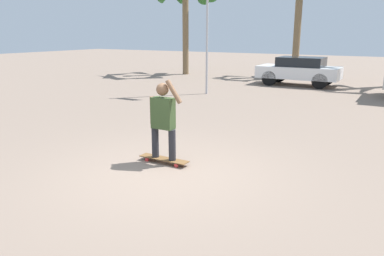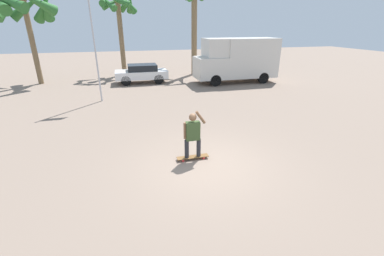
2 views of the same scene
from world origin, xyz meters
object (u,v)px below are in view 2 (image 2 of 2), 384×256
object	(u,v)px
palm_tree_near_van	(194,4)
palm_tree_far_left	(25,7)
parked_car_white	(142,73)
skateboard	(193,157)
camper_van	(237,59)
palm_tree_center_background	(119,9)
flagpole	(94,31)
person_skateboarder	(193,133)

from	to	relation	value
palm_tree_near_van	palm_tree_far_left	xyz separation A→B (m)	(-12.27, -1.02, -0.43)
parked_car_white	palm_tree_near_van	xyz separation A→B (m)	(4.82, 2.70, 4.98)
palm_tree_near_van	parked_car_white	bearing A→B (deg)	-150.76
skateboard	camper_van	bearing A→B (deg)	59.96
skateboard	palm_tree_center_background	bearing A→B (deg)	96.44
parked_car_white	palm_tree_far_left	bearing A→B (deg)	167.31
flagpole	camper_van	bearing A→B (deg)	17.18
palm_tree_center_background	person_skateboarder	bearing A→B (deg)	-83.56
person_skateboarder	palm_tree_center_background	xyz separation A→B (m)	(-1.87, 16.58, 4.39)
palm_tree_near_van	palm_tree_far_left	distance (m)	12.32
palm_tree_far_left	skateboard	bearing A→B (deg)	-60.66
palm_tree_far_left	flagpole	size ratio (longest dim) A/B	0.99
camper_van	palm_tree_far_left	distance (m)	15.33
person_skateboarder	camper_van	bearing A→B (deg)	59.96
skateboard	person_skateboarder	distance (m)	0.88
palm_tree_near_van	palm_tree_center_background	size ratio (longest dim) A/B	1.14
person_skateboarder	parked_car_white	size ratio (longest dim) A/B	0.41
parked_car_white	palm_tree_far_left	distance (m)	8.89
camper_van	palm_tree_center_background	distance (m)	10.56
parked_car_white	palm_tree_center_background	world-z (taller)	palm_tree_center_background
camper_van	palm_tree_near_van	xyz separation A→B (m)	(-2.29, 4.27, 3.98)
flagpole	person_skateboarder	bearing A→B (deg)	-68.18
camper_van	flagpole	bearing A→B (deg)	-162.82
camper_van	parked_car_white	bearing A→B (deg)	167.52
parked_car_white	palm_tree_far_left	size ratio (longest dim) A/B	0.59
palm_tree_center_background	camper_van	bearing A→B (deg)	-33.06
person_skateboarder	flagpole	bearing A→B (deg)	111.82
palm_tree_near_van	palm_tree_far_left	bearing A→B (deg)	-175.24
palm_tree_near_van	palm_tree_far_left	size ratio (longest dim) A/B	1.15
palm_tree_near_van	person_skateboarder	bearing A→B (deg)	-105.12
person_skateboarder	palm_tree_far_left	size ratio (longest dim) A/B	0.24
palm_tree_near_van	skateboard	bearing A→B (deg)	-105.11
parked_car_white	palm_tree_center_background	size ratio (longest dim) A/B	0.59
parked_car_white	skateboard	bearing A→B (deg)	-87.06
person_skateboarder	palm_tree_near_van	distance (m)	16.68
palm_tree_center_background	skateboard	bearing A→B (deg)	-83.56
camper_van	palm_tree_far_left	size ratio (longest dim) A/B	0.95
skateboard	palm_tree_near_van	distance (m)	16.95
person_skateboarder	flagpole	xyz separation A→B (m)	(-3.26, 8.16, 2.87)
parked_car_white	flagpole	distance (m)	6.10
palm_tree_near_van	flagpole	world-z (taller)	palm_tree_near_van
parked_car_white	palm_tree_center_background	distance (m)	6.12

